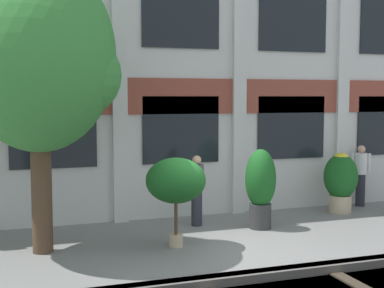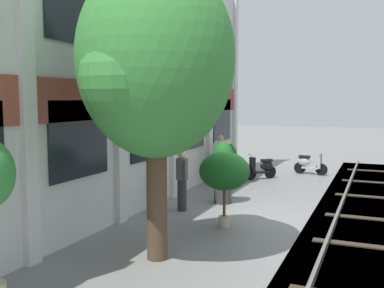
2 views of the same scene
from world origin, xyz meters
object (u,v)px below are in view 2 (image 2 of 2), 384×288
object	(u,v)px
resident_watching_tracks	(182,179)
scooter_near_curb	(309,164)
resident_by_doorway	(221,155)
broadleaf_tree	(156,64)
potted_plant_stone_basin	(223,170)
scooter_second_parked	(262,168)
potted_plant_low_pan	(224,172)
potted_plant_fluted_column	(225,160)

from	to	relation	value
resident_watching_tracks	scooter_near_curb	bearing A→B (deg)	24.04
resident_by_doorway	broadleaf_tree	bearing A→B (deg)	-34.71
broadleaf_tree	resident_by_doorway	distance (m)	9.39
potted_plant_stone_basin	scooter_second_parked	world-z (taller)	potted_plant_stone_basin
broadleaf_tree	potted_plant_stone_basin	distance (m)	5.68
resident_by_doorway	scooter_second_parked	bearing A→B (deg)	67.23
resident_by_doorway	potted_plant_low_pan	bearing A→B (deg)	-25.98
potted_plant_low_pan	scooter_near_curb	size ratio (longest dim) A/B	1.34
potted_plant_stone_basin	resident_by_doorway	size ratio (longest dim) A/B	1.08
broadleaf_tree	potted_plant_stone_basin	bearing A→B (deg)	4.11
broadleaf_tree	scooter_second_parked	bearing A→B (deg)	1.65
potted_plant_stone_basin	resident_by_doorway	world-z (taller)	potted_plant_stone_basin
potted_plant_fluted_column	resident_watching_tracks	distance (m)	4.12
scooter_near_curb	broadleaf_tree	bearing A→B (deg)	-88.49
potted_plant_low_pan	resident_watching_tracks	size ratio (longest dim) A/B	1.09
broadleaf_tree	resident_by_doorway	xyz separation A→B (m)	(8.77, 1.76, -2.85)
resident_by_doorway	potted_plant_fluted_column	bearing A→B (deg)	-18.69
broadleaf_tree	scooter_second_parked	xyz separation A→B (m)	(9.41, 0.27, -3.34)
scooter_second_parked	scooter_near_curb	bearing A→B (deg)	-176.51
potted_plant_low_pan	broadleaf_tree	bearing A→B (deg)	169.45
potted_plant_low_pan	resident_by_doorway	bearing A→B (deg)	20.05
potted_plant_low_pan	potted_plant_fluted_column	distance (m)	5.43
broadleaf_tree	potted_plant_fluted_column	xyz separation A→B (m)	(7.75, 1.23, -2.86)
scooter_second_parked	resident_watching_tracks	distance (m)	5.86
scooter_second_parked	resident_by_doorway	world-z (taller)	resident_by_doorway
potted_plant_low_pan	potted_plant_stone_basin	bearing A→B (deg)	19.88
potted_plant_fluted_column	resident_watching_tracks	world-z (taller)	resident_watching_tracks
broadleaf_tree	resident_watching_tracks	size ratio (longest dim) A/B	3.40
scooter_near_curb	scooter_second_parked	world-z (taller)	same
broadleaf_tree	potted_plant_fluted_column	world-z (taller)	broadleaf_tree
potted_plant_stone_basin	resident_watching_tracks	bearing A→B (deg)	150.64
broadleaf_tree	scooter_second_parked	distance (m)	9.99
potted_plant_low_pan	resident_by_doorway	xyz separation A→B (m)	(6.15, 2.25, -0.43)
resident_watching_tracks	resident_by_doorway	bearing A→B (deg)	48.53
broadleaf_tree	resident_watching_tracks	xyz separation A→B (m)	(3.63, 1.10, -2.87)
potted_plant_stone_basin	scooter_near_curb	xyz separation A→B (m)	(6.29, -1.61, -0.58)
potted_plant_stone_basin	scooter_second_parked	size ratio (longest dim) A/B	1.76
potted_plant_stone_basin	scooter_near_curb	world-z (taller)	potted_plant_stone_basin
potted_plant_low_pan	potted_plant_stone_basin	distance (m)	2.51
potted_plant_fluted_column	potted_plant_stone_basin	size ratio (longest dim) A/B	0.86
potted_plant_fluted_column	resident_by_doorway	xyz separation A→B (m)	(1.02, 0.53, 0.02)
broadleaf_tree	scooter_near_curb	bearing A→B (deg)	-6.38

